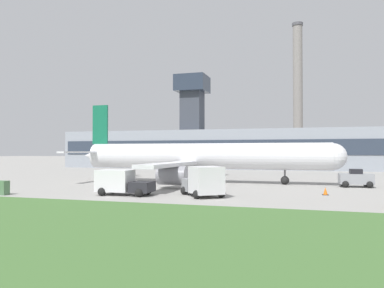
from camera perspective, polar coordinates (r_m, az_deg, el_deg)
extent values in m
plane|color=#999691|center=(45.07, -1.37, -5.87)|extent=(400.00, 400.00, 0.00)
cube|color=#8C939E|center=(81.21, 6.83, -0.83)|extent=(78.19, 11.20, 8.24)
cube|color=#2D3847|center=(75.66, 6.10, -0.50)|extent=(76.63, 0.16, 2.97)
cube|color=#383D47|center=(83.66, 0.04, 2.16)|extent=(4.52, 4.52, 16.99)
cube|color=#283342|center=(84.87, 0.04, 9.12)|extent=(6.78, 6.78, 3.62)
cylinder|color=gray|center=(115.21, 15.83, 7.25)|extent=(2.74, 2.74, 40.77)
cylinder|color=#4C4C51|center=(119.99, 15.78, 17.12)|extent=(3.15, 3.15, 0.82)
cylinder|color=silver|center=(44.85, 1.74, -1.84)|extent=(29.22, 3.06, 3.06)
sphere|color=silver|center=(43.43, 20.71, -1.80)|extent=(2.91, 2.91, 2.91)
cone|color=silver|center=(50.64, -14.45, -1.72)|extent=(3.37, 2.91, 2.91)
cube|color=#146647|center=(50.42, -13.80, 2.89)|extent=(2.14, 0.24, 5.06)
cube|color=silver|center=(46.86, -16.48, -1.20)|extent=(0.92, 8.23, 0.20)
cube|color=silver|center=(53.93, -11.69, -1.21)|extent=(0.92, 8.23, 0.20)
cube|color=silver|center=(38.18, -3.29, -3.12)|extent=(2.03, 13.71, 0.36)
cube|color=silver|center=(52.46, 2.31, -2.57)|extent=(2.03, 13.71, 0.36)
cylinder|color=gray|center=(37.91, -2.98, -4.81)|extent=(2.97, 1.91, 1.91)
cylinder|color=gray|center=(52.65, 2.69, -3.77)|extent=(2.97, 1.91, 1.91)
cylinder|color=#59595B|center=(43.43, 13.97, -4.12)|extent=(0.20, 0.20, 1.92)
sphere|color=black|center=(43.50, 13.97, -5.38)|extent=(0.95, 0.95, 0.95)
cylinder|color=#59595B|center=(43.74, -2.69, -4.13)|extent=(0.20, 0.20, 1.92)
sphere|color=black|center=(43.80, -2.69, -5.38)|extent=(0.95, 0.95, 0.95)
cylinder|color=#59595B|center=(47.77, -0.99, -3.87)|extent=(0.20, 0.20, 1.92)
sphere|color=black|center=(47.83, -0.99, -5.02)|extent=(0.95, 0.95, 0.95)
cube|color=gray|center=(42.73, 23.70, -4.90)|extent=(3.42, 1.88, 1.08)
cube|color=black|center=(42.69, 23.69, -3.84)|extent=(1.24, 1.24, 0.50)
sphere|color=black|center=(42.24, 25.46, -5.62)|extent=(0.69, 0.69, 0.69)
sphere|color=black|center=(43.77, 25.01, -5.46)|extent=(0.69, 0.69, 0.69)
sphere|color=black|center=(41.80, 22.34, -5.69)|extent=(0.69, 0.69, 0.69)
sphere|color=black|center=(43.34, 22.00, -5.52)|extent=(0.69, 0.69, 0.69)
cube|color=gray|center=(32.68, 0.67, -6.21)|extent=(2.69, 2.55, 1.06)
cube|color=silver|center=(30.50, 2.18, -5.51)|extent=(3.34, 3.43, 2.18)
sphere|color=black|center=(33.21, 2.32, -6.98)|extent=(0.70, 0.70, 0.70)
sphere|color=black|center=(32.48, -1.16, -7.11)|extent=(0.70, 0.70, 0.70)
sphere|color=black|center=(30.42, 4.51, -7.52)|extent=(0.70, 0.70, 0.70)
sphere|color=black|center=(29.61, 0.75, -7.70)|extent=(0.70, 0.70, 0.70)
cube|color=#232328|center=(31.98, -7.59, -6.48)|extent=(1.75, 2.18, 0.86)
cube|color=silver|center=(32.96, -11.64, -5.47)|extent=(2.94, 2.22, 1.83)
sphere|color=black|center=(31.05, -8.09, -7.38)|extent=(0.70, 0.70, 0.70)
sphere|color=black|center=(32.90, -6.72, -7.03)|extent=(0.70, 0.70, 0.70)
sphere|color=black|center=(32.48, -13.58, -7.08)|extent=(0.70, 0.70, 0.70)
sphere|color=black|center=(34.26, -11.98, -6.78)|extent=(0.70, 0.70, 0.70)
cube|color=black|center=(34.24, 19.66, -7.30)|extent=(0.54, 0.54, 0.03)
cone|color=orange|center=(34.20, 19.66, -6.77)|extent=(0.39, 0.39, 0.67)
cube|color=#4C724C|center=(36.25, -27.10, -5.96)|extent=(1.27, 0.69, 1.21)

